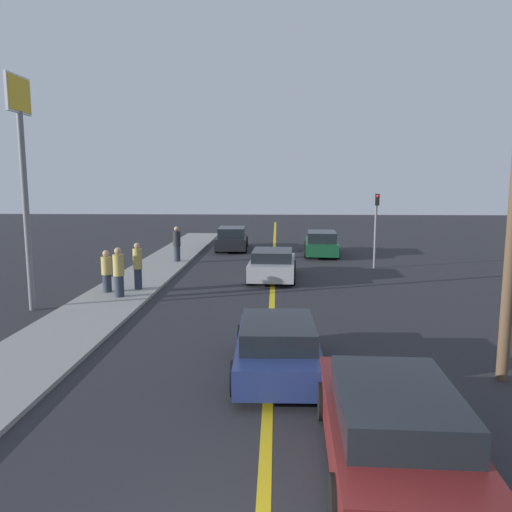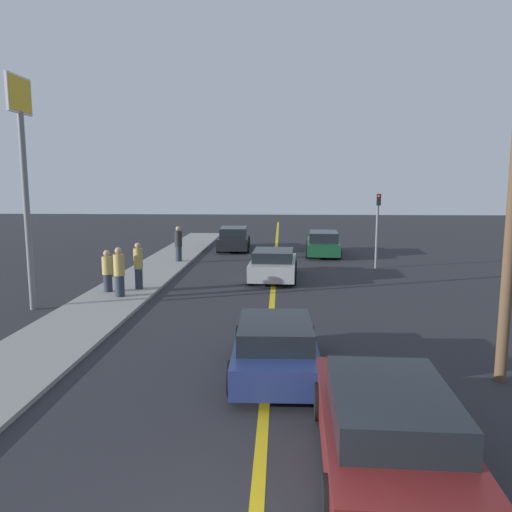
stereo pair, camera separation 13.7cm
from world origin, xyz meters
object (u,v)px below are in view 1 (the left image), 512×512
object	(u,v)px
car_far_distant	(272,265)
utility_pole	(511,250)
pedestrian_far_standing	(138,266)
pedestrian_by_sign	(177,244)
traffic_light	(376,222)
roadside_sign	(22,149)
pedestrian_near_curb	(119,272)
car_near_right_lane	(392,427)
pedestrian_mid_group	(107,271)
car_ahead_center	(278,347)
car_parked_left_lot	(321,244)
car_oncoming_far	(232,239)

from	to	relation	value
car_far_distant	utility_pole	size ratio (longest dim) A/B	0.73
car_far_distant	pedestrian_far_standing	size ratio (longest dim) A/B	2.27
pedestrian_by_sign	traffic_light	bearing A→B (deg)	-6.50
pedestrian_far_standing	pedestrian_by_sign	xyz separation A→B (m)	(0.16, 6.78, 0.01)
car_far_distant	roadside_sign	xyz separation A→B (m)	(-7.89, -5.61, 4.58)
pedestrian_near_curb	car_near_right_lane	bearing A→B (deg)	-54.68
pedestrian_by_sign	traffic_light	distance (m)	10.10
pedestrian_near_curb	pedestrian_mid_group	world-z (taller)	pedestrian_near_curb
car_ahead_center	roadside_sign	xyz separation A→B (m)	(-8.11, 5.21, 4.61)
pedestrian_far_standing	traffic_light	distance (m)	11.66
car_far_distant	utility_pole	xyz separation A→B (m)	(5.02, -10.96, 2.17)
car_near_right_lane	car_parked_left_lot	distance (m)	21.77
car_near_right_lane	car_parked_left_lot	world-z (taller)	car_parked_left_lot
utility_pole	car_far_distant	bearing A→B (deg)	114.60
car_oncoming_far	utility_pole	bearing A→B (deg)	-71.72
car_far_distant	pedestrian_mid_group	distance (m)	6.99
car_near_right_lane	pedestrian_by_sign	distance (m)	19.73
car_parked_left_lot	car_near_right_lane	bearing A→B (deg)	-89.12
car_parked_left_lot	pedestrian_near_curb	bearing A→B (deg)	-122.72
pedestrian_mid_group	roadside_sign	size ratio (longest dim) A/B	0.21
car_near_right_lane	car_ahead_center	size ratio (longest dim) A/B	1.16
car_near_right_lane	car_far_distant	world-z (taller)	car_near_right_lane
pedestrian_near_curb	pedestrian_mid_group	xyz separation A→B (m)	(-0.70, 0.75, -0.11)
utility_pole	pedestrian_by_sign	bearing A→B (deg)	123.66
car_far_distant	traffic_light	bearing A→B (deg)	32.85
pedestrian_near_curb	utility_pole	bearing A→B (deg)	-33.47
car_oncoming_far	car_far_distant	bearing A→B (deg)	-76.72
car_oncoming_far	pedestrian_near_curb	xyz separation A→B (m)	(-2.86, -13.35, 0.32)
pedestrian_mid_group	utility_pole	xyz separation A→B (m)	(11.18, -7.67, 1.91)
pedestrian_far_standing	utility_pole	distance (m)	13.21
pedestrian_mid_group	traffic_light	distance (m)	12.83
traffic_light	utility_pole	bearing A→B (deg)	-89.82
car_near_right_lane	car_far_distant	xyz separation A→B (m)	(-1.89, 14.41, -0.01)
roadside_sign	car_near_right_lane	bearing A→B (deg)	-41.99
car_oncoming_far	pedestrian_mid_group	world-z (taller)	pedestrian_mid_group
car_parked_left_lot	roadside_sign	distance (m)	17.37
pedestrian_mid_group	car_near_right_lane	bearing A→B (deg)	-54.11
car_near_right_lane	pedestrian_far_standing	size ratio (longest dim) A/B	2.57
car_near_right_lane	car_parked_left_lot	xyz separation A→B (m)	(0.86, 21.75, 0.01)
pedestrian_by_sign	pedestrian_near_curb	bearing A→B (deg)	-93.36
car_parked_left_lot	utility_pole	bearing A→B (deg)	-79.80
pedestrian_mid_group	pedestrian_far_standing	distance (m)	1.17
traffic_light	car_oncoming_far	bearing A→B (deg)	139.86
car_parked_left_lot	pedestrian_by_sign	xyz separation A→B (m)	(-7.75, -3.27, 0.36)
car_near_right_lane	pedestrian_mid_group	distance (m)	13.74
car_near_right_lane	pedestrian_by_sign	size ratio (longest dim) A/B	2.54
pedestrian_near_curb	pedestrian_mid_group	distance (m)	1.03
pedestrian_far_standing	car_parked_left_lot	bearing A→B (deg)	51.83
car_ahead_center	pedestrian_mid_group	size ratio (longest dim) A/B	2.51
car_ahead_center	car_parked_left_lot	world-z (taller)	car_parked_left_lot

